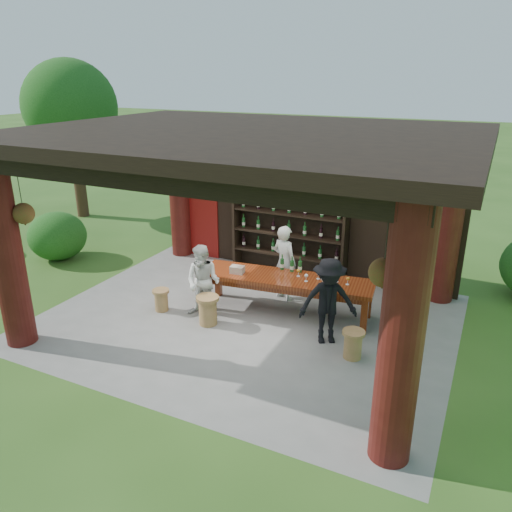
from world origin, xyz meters
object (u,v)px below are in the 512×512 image
at_px(stool_near_left, 208,310).
at_px(guest_man, 328,301).
at_px(guest_woman, 203,282).
at_px(stool_far_left, 161,299).
at_px(tasting_table, 286,283).
at_px(napkin_basket, 237,270).
at_px(host, 284,263).
at_px(stool_near_right, 353,344).
at_px(wine_shelf, 289,225).

distance_m(stool_near_left, guest_man, 2.25).
height_order(guest_woman, guest_man, guest_man).
relative_size(stool_near_left, stool_far_left, 1.27).
height_order(tasting_table, guest_man, guest_man).
xyz_separation_m(stool_far_left, napkin_basket, (1.30, 0.73, 0.59)).
distance_m(tasting_table, guest_man, 1.28).
relative_size(stool_near_left, host, 0.36).
height_order(stool_near_right, napkin_basket, napkin_basket).
bearing_deg(guest_man, host, 107.36).
bearing_deg(napkin_basket, stool_near_right, -17.37).
relative_size(host, napkin_basket, 5.97).
xyz_separation_m(stool_near_left, stool_near_right, (2.72, 0.03, -0.04)).
bearing_deg(host, guest_woman, 71.80).
bearing_deg(stool_far_left, host, 39.23).
xyz_separation_m(stool_far_left, guest_man, (3.28, 0.26, 0.53)).
xyz_separation_m(stool_near_right, guest_woman, (-2.96, 0.23, 0.45)).
height_order(wine_shelf, guest_woman, wine_shelf).
xyz_separation_m(stool_near_left, napkin_basket, (0.18, 0.82, 0.53)).
xyz_separation_m(stool_near_right, guest_man, (-0.55, 0.32, 0.51)).
height_order(wine_shelf, stool_near_right, wine_shelf).
bearing_deg(stool_near_right, napkin_basket, 162.63).
distance_m(stool_near_left, guest_woman, 0.54).
bearing_deg(stool_near_left, stool_near_right, 0.58).
xyz_separation_m(wine_shelf, napkin_basket, (-0.21, -2.09, -0.36)).
bearing_deg(stool_near_right, stool_near_left, -179.42).
bearing_deg(host, stool_near_left, 82.53).
xyz_separation_m(stool_near_left, stool_far_left, (-1.11, 0.09, -0.06)).
height_order(stool_far_left, guest_woman, guest_woman).
bearing_deg(host, napkin_basket, 71.80).
distance_m(wine_shelf, stool_near_right, 3.81).
bearing_deg(stool_near_left, napkin_basket, 77.31).
distance_m(tasting_table, stool_far_left, 2.45).
xyz_separation_m(stool_near_right, napkin_basket, (-2.53, 0.79, 0.56)).
bearing_deg(host, wine_shelf, -52.53).
bearing_deg(stool_near_right, host, 139.33).
height_order(guest_man, napkin_basket, guest_man).
bearing_deg(napkin_basket, guest_man, -13.39).
relative_size(tasting_table, stool_near_left, 6.12).
height_order(wine_shelf, stool_far_left, wine_shelf).
xyz_separation_m(tasting_table, stool_far_left, (-2.22, -0.96, -0.40)).
bearing_deg(wine_shelf, host, -71.23).
bearing_deg(guest_woman, guest_man, -3.17).
xyz_separation_m(tasting_table, napkin_basket, (-0.92, -0.23, 0.19)).
bearing_deg(guest_woman, stool_near_right, -9.75).
height_order(stool_near_left, napkin_basket, napkin_basket).
relative_size(stool_far_left, host, 0.28).
distance_m(wine_shelf, host, 1.37).
distance_m(host, napkin_basket, 1.05).
distance_m(host, guest_woman, 1.76).
distance_m(host, guest_man, 1.89).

